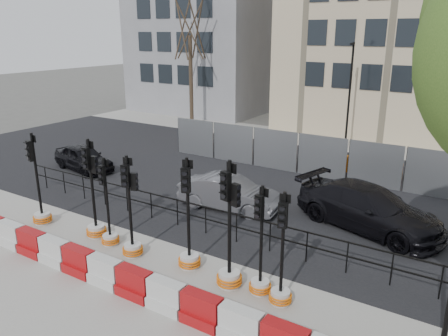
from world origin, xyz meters
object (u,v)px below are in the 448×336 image
Objects in this scene: traffic_signal_a at (40,206)px; car_a at (83,158)px; traffic_signal_d at (132,233)px; car_c at (368,208)px; traffic_signal_h at (281,282)px.

traffic_signal_a is 6.31m from car_a.
traffic_signal_d reaches higher than car_c.
traffic_signal_h is (4.86, 0.14, -0.14)m from traffic_signal_d.
traffic_signal_a is at bearing 137.00° from car_c.
traffic_signal_h is (9.23, 0.13, -0.06)m from traffic_signal_a.
car_c is (5.53, 5.79, -0.01)m from traffic_signal_d.
traffic_signal_d is 0.83× the size of car_a.
traffic_signal_a reaches higher than car_c.
traffic_signal_d is at bearing 171.37° from traffic_signal_h.
car_a is at bearing 109.57° from car_c.
traffic_signal_d is 4.86m from traffic_signal_h.
traffic_signal_a is 0.59× the size of car_c.
car_c reaches higher than car_a.
traffic_signal_d is 8.01m from car_c.
car_c is (0.68, 5.64, 0.13)m from traffic_signal_h.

